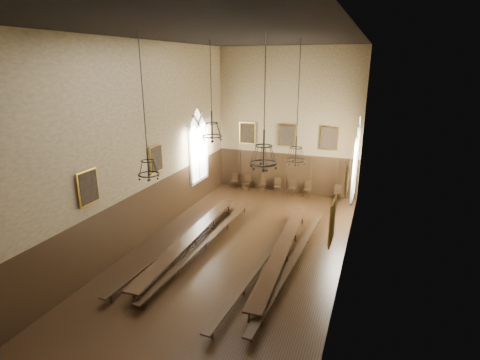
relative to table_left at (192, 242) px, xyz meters
The scene contains 33 objects.
floor 2.04m from the table_left, ahead, with size 9.00×18.00×0.02m, color black.
ceiling 8.87m from the table_left, ahead, with size 9.00×18.00×0.02m, color black.
wall_back 10.33m from the table_left, 77.88° to the left, with size 9.00×0.02×9.00m, color #927F5A.
wall_front 9.89m from the table_left, 77.23° to the right, with size 9.00×0.02×9.00m, color #927F5A.
wall_left 4.85m from the table_left, behind, with size 0.02×18.00×9.00m, color #927F5A.
wall_right 7.70m from the table_left, ahead, with size 0.02×18.00×9.00m, color #927F5A.
wainscot_panelling 2.19m from the table_left, ahead, with size 9.00×18.00×2.50m, color black, non-canonical shape.
table_left is the anchor object (origin of this frame).
table_right 4.09m from the table_left, ahead, with size 1.05×9.13×0.71m.
bench_left_outer 0.62m from the table_left, behind, with size 0.70×10.09×0.45m.
bench_left_inner 0.66m from the table_left, 22.26° to the left, with size 0.59×10.19×0.46m.
bench_right_inner 3.52m from the table_left, ahead, with size 0.91×10.71×0.48m.
bench_right_outer 4.64m from the table_left, ahead, with size 0.80×10.29×0.46m.
chair_0 8.96m from the table_left, 99.09° to the left, with size 0.44×0.44×0.97m.
chair_1 8.75m from the table_left, 93.18° to the left, with size 0.46×0.46×0.97m.
chair_2 8.74m from the table_left, 86.20° to the left, with size 0.44×0.44×0.86m.
chair_3 8.94m from the table_left, 79.68° to the left, with size 0.54×0.54×0.96m.
chair_4 9.08m from the table_left, 73.76° to the left, with size 0.50×0.50×0.99m.
chair_5 9.40m from the table_left, 68.00° to the left, with size 0.49×0.49×0.98m.
chair_7 10.30m from the table_left, 58.44° to the left, with size 0.51×0.51×0.97m.
chandelier_back_left 5.21m from the table_left, 88.69° to the left, with size 0.94×0.94×4.40m.
chandelier_back_right 6.11m from the table_left, 31.99° to the left, with size 0.87×0.87×5.24m.
chandelier_front_left 4.99m from the table_left, 93.87° to the right, with size 0.77×0.77×4.89m.
chandelier_front_right 6.51m from the table_left, 27.54° to the right, with size 0.90×0.90×4.26m.
portrait_back_0 9.73m from the table_left, 93.85° to the left, with size 1.10×0.12×1.40m.
portrait_back_1 9.92m from the table_left, 77.72° to the left, with size 1.10×0.12×1.40m.
portrait_back_2 10.74m from the table_left, 63.31° to the left, with size 1.10×0.12×1.40m.
portrait_left_0 4.29m from the table_left, 152.54° to the left, with size 0.12×1.00×1.30m.
portrait_left_1 5.24m from the table_left, 126.32° to the right, with size 0.12×1.00×1.30m.
portrait_right_0 7.29m from the table_left, 11.05° to the left, with size 0.12×1.00×1.30m.
portrait_right_1 7.89m from the table_left, 27.09° to the right, with size 0.12×1.00×1.30m.
window_right 9.13m from the table_left, 41.83° to the left, with size 0.20×2.20×4.60m, color white, non-canonical shape.
window_left 6.94m from the table_left, 113.05° to the left, with size 0.20×2.20×4.60m, color white, non-canonical shape.
Camera 1 is at (5.36, -13.66, 8.05)m, focal length 28.00 mm.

